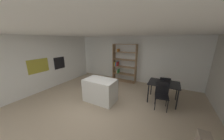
{
  "coord_description": "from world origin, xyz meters",
  "views": [
    {
      "loc": [
        2.13,
        -2.93,
        2.37
      ],
      "look_at": [
        -0.04,
        1.09,
        1.11
      ],
      "focal_mm": 17.66,
      "sensor_mm": 36.0,
      "label": 1
    }
  ],
  "objects_px": {
    "built_in_oven": "(59,63)",
    "dining_table": "(164,85)",
    "dining_chair_far": "(164,85)",
    "dining_chair_near": "(162,93)",
    "kitchen_island": "(100,90)",
    "open_bookshelf": "(123,63)"
  },
  "relations": [
    {
      "from": "built_in_oven",
      "to": "dining_chair_far",
      "type": "xyz_separation_m",
      "value": [
        5.09,
        1.12,
        -0.66
      ]
    },
    {
      "from": "open_bookshelf",
      "to": "dining_chair_far",
      "type": "distance_m",
      "value": 2.52
    },
    {
      "from": "built_in_oven",
      "to": "dining_chair_near",
      "type": "xyz_separation_m",
      "value": [
        5.07,
        0.22,
        -0.63
      ]
    },
    {
      "from": "dining_table",
      "to": "dining_chair_near",
      "type": "xyz_separation_m",
      "value": [
        -0.01,
        -0.45,
        -0.15
      ]
    },
    {
      "from": "built_in_oven",
      "to": "kitchen_island",
      "type": "xyz_separation_m",
      "value": [
        2.9,
        -0.45,
        -0.74
      ]
    },
    {
      "from": "open_bookshelf",
      "to": "built_in_oven",
      "type": "bearing_deg",
      "value": -143.98
    },
    {
      "from": "built_in_oven",
      "to": "open_bookshelf",
      "type": "xyz_separation_m",
      "value": [
        2.81,
        2.04,
        -0.12
      ]
    },
    {
      "from": "built_in_oven",
      "to": "kitchen_island",
      "type": "distance_m",
      "value": 3.02
    },
    {
      "from": "built_in_oven",
      "to": "dining_chair_far",
      "type": "height_order",
      "value": "built_in_oven"
    },
    {
      "from": "dining_table",
      "to": "dining_chair_far",
      "type": "height_order",
      "value": "dining_chair_far"
    },
    {
      "from": "built_in_oven",
      "to": "dining_chair_far",
      "type": "distance_m",
      "value": 5.26
    },
    {
      "from": "kitchen_island",
      "to": "open_bookshelf",
      "type": "relative_size",
      "value": 0.57
    },
    {
      "from": "kitchen_island",
      "to": "dining_chair_near",
      "type": "bearing_deg",
      "value": 17.21
    },
    {
      "from": "open_bookshelf",
      "to": "dining_table",
      "type": "relative_size",
      "value": 1.96
    },
    {
      "from": "built_in_oven",
      "to": "dining_table",
      "type": "bearing_deg",
      "value": 7.47
    },
    {
      "from": "built_in_oven",
      "to": "kitchen_island",
      "type": "height_order",
      "value": "built_in_oven"
    },
    {
      "from": "dining_chair_far",
      "to": "dining_chair_near",
      "type": "bearing_deg",
      "value": 81.32
    },
    {
      "from": "open_bookshelf",
      "to": "dining_chair_far",
      "type": "bearing_deg",
      "value": -22.13
    },
    {
      "from": "open_bookshelf",
      "to": "dining_table",
      "type": "bearing_deg",
      "value": -31.27
    },
    {
      "from": "built_in_oven",
      "to": "dining_chair_near",
      "type": "height_order",
      "value": "built_in_oven"
    },
    {
      "from": "built_in_oven",
      "to": "dining_table",
      "type": "distance_m",
      "value": 5.15
    },
    {
      "from": "dining_table",
      "to": "dining_chair_near",
      "type": "relative_size",
      "value": 1.19
    }
  ]
}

